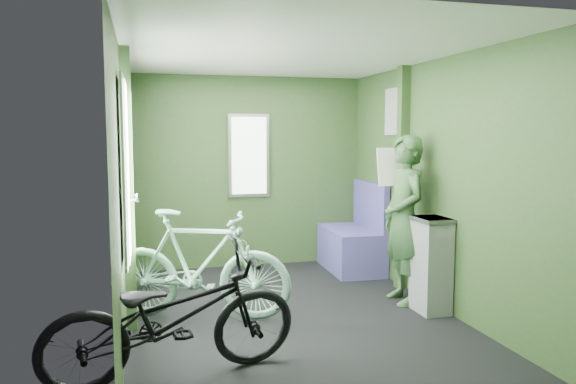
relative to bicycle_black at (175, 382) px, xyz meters
name	(u,v)px	position (x,y,z in m)	size (l,w,h in m)	color
room	(286,154)	(1.04, 1.14, 1.44)	(4.00, 4.02, 2.31)	black
bicycle_black	(175,382)	(0.00, 0.00, 0.00)	(0.59, 1.69, 0.89)	black
bicycle_mint	(199,319)	(0.28, 1.22, 0.00)	(0.46, 1.62, 0.98)	#8BC5A9
passenger	(404,219)	(2.22, 1.23, 0.81)	(0.39, 0.64, 1.60)	#375A31
waste_box	(431,265)	(2.34, 0.90, 0.43)	(0.26, 0.36, 0.87)	gray
bench_seat	(353,244)	(2.22, 2.55, 0.31)	(0.58, 1.00, 1.04)	navy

